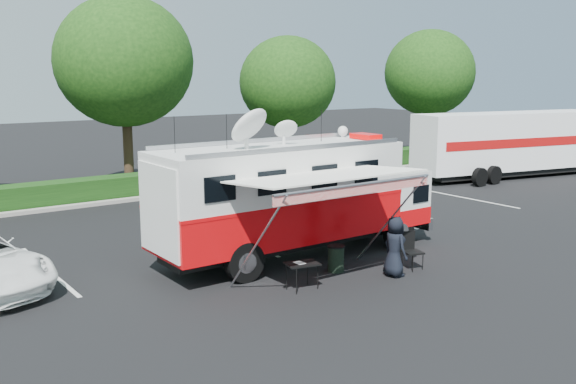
% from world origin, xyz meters
% --- Properties ---
extents(ground_plane, '(120.00, 120.00, 0.00)m').
position_xyz_m(ground_plane, '(0.00, 0.00, 0.00)').
color(ground_plane, black).
rests_on(ground_plane, ground).
extents(back_border, '(60.00, 6.14, 8.87)m').
position_xyz_m(back_border, '(1.14, 12.90, 5.00)').
color(back_border, '#9E998E').
rests_on(back_border, ground_plane).
extents(stall_lines, '(24.12, 5.50, 0.01)m').
position_xyz_m(stall_lines, '(-0.50, 3.00, 0.00)').
color(stall_lines, silver).
rests_on(stall_lines, ground_plane).
extents(command_truck, '(9.02, 2.48, 4.33)m').
position_xyz_m(command_truck, '(-0.08, -0.00, 1.85)').
color(command_truck, black).
rests_on(command_truck, ground_plane).
extents(awning, '(4.92, 2.55, 2.98)m').
position_xyz_m(awning, '(-0.89, -2.58, 2.79)').
color(awning, white).
rests_on(awning, ground_plane).
extents(person, '(0.59, 0.85, 1.65)m').
position_xyz_m(person, '(1.00, -3.05, 0.00)').
color(person, black).
rests_on(person, ground_plane).
extents(folding_table, '(0.93, 0.75, 0.70)m').
position_xyz_m(folding_table, '(-1.70, -2.46, 0.65)').
color(folding_table, black).
rests_on(folding_table, ground_plane).
extents(folding_chair, '(0.62, 0.65, 1.05)m').
position_xyz_m(folding_chair, '(1.85, -2.80, 0.62)').
color(folding_chair, black).
rests_on(folding_chair, ground_plane).
extents(trash_bin, '(0.49, 0.49, 0.74)m').
position_xyz_m(trash_bin, '(-0.02, -1.81, 0.37)').
color(trash_bin, black).
rests_on(trash_bin, ground_plane).
extents(semi_trailer, '(11.27, 4.58, 3.40)m').
position_xyz_m(semi_trailer, '(18.08, 5.54, 1.80)').
color(semi_trailer, white).
rests_on(semi_trailer, ground_plane).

